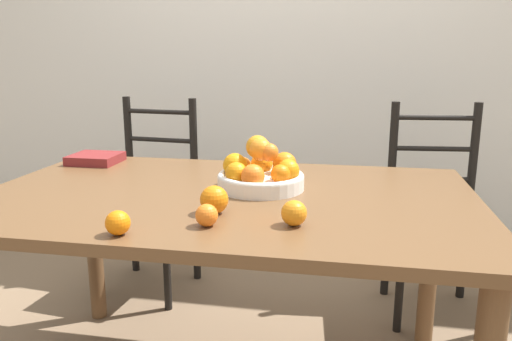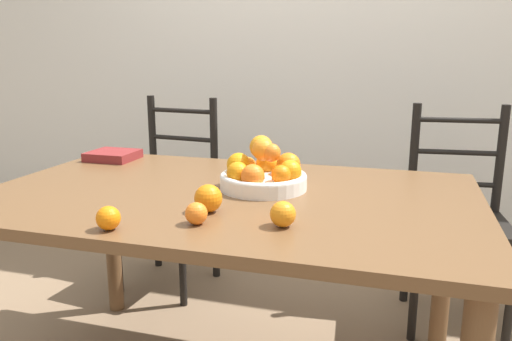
{
  "view_description": "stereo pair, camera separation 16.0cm",
  "coord_description": "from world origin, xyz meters",
  "px_view_note": "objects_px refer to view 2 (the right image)",
  "views": [
    {
      "loc": [
        0.39,
        -1.55,
        1.21
      ],
      "look_at": [
        0.1,
        -0.01,
        0.84
      ],
      "focal_mm": 35.0,
      "sensor_mm": 36.0,
      "label": 1
    },
    {
      "loc": [
        0.54,
        -1.51,
        1.21
      ],
      "look_at": [
        0.1,
        -0.01,
        0.84
      ],
      "focal_mm": 35.0,
      "sensor_mm": 36.0,
      "label": 2
    }
  ],
  "objects_px": {
    "book_stack": "(113,155)",
    "orange_loose_0": "(196,213)",
    "orange_loose_1": "(208,198)",
    "chair_left": "(171,197)",
    "chair_right": "(457,222)",
    "orange_loose_2": "(283,214)",
    "fruit_bowl": "(263,173)",
    "orange_loose_3": "(108,218)"
  },
  "relations": [
    {
      "from": "orange_loose_2",
      "to": "chair_right",
      "type": "xyz_separation_m",
      "value": [
        0.55,
        1.07,
        -0.32
      ]
    },
    {
      "from": "orange_loose_1",
      "to": "orange_loose_0",
      "type": "bearing_deg",
      "value": -85.19
    },
    {
      "from": "chair_left",
      "to": "chair_right",
      "type": "bearing_deg",
      "value": 5.67
    },
    {
      "from": "book_stack",
      "to": "chair_left",
      "type": "bearing_deg",
      "value": 82.87
    },
    {
      "from": "fruit_bowl",
      "to": "orange_loose_0",
      "type": "xyz_separation_m",
      "value": [
        -0.07,
        -0.4,
        -0.02
      ]
    },
    {
      "from": "fruit_bowl",
      "to": "orange_loose_3",
      "type": "relative_size",
      "value": 4.62
    },
    {
      "from": "orange_loose_3",
      "to": "chair_left",
      "type": "height_order",
      "value": "chair_left"
    },
    {
      "from": "orange_loose_3",
      "to": "book_stack",
      "type": "relative_size",
      "value": 0.33
    },
    {
      "from": "fruit_bowl",
      "to": "orange_loose_1",
      "type": "relative_size",
      "value": 3.6
    },
    {
      "from": "orange_loose_2",
      "to": "book_stack",
      "type": "xyz_separation_m",
      "value": [
        -0.91,
        0.63,
        -0.02
      ]
    },
    {
      "from": "book_stack",
      "to": "chair_right",
      "type": "bearing_deg",
      "value": 16.46
    },
    {
      "from": "orange_loose_2",
      "to": "chair_left",
      "type": "xyz_separation_m",
      "value": [
        -0.86,
        1.07,
        -0.32
      ]
    },
    {
      "from": "orange_loose_1",
      "to": "book_stack",
      "type": "height_order",
      "value": "orange_loose_1"
    },
    {
      "from": "orange_loose_2",
      "to": "chair_left",
      "type": "height_order",
      "value": "chair_left"
    },
    {
      "from": "book_stack",
      "to": "orange_loose_0",
      "type": "bearing_deg",
      "value": -44.91
    },
    {
      "from": "chair_left",
      "to": "book_stack",
      "type": "relative_size",
      "value": 5.06
    },
    {
      "from": "book_stack",
      "to": "orange_loose_1",
      "type": "bearing_deg",
      "value": -40.26
    },
    {
      "from": "orange_loose_0",
      "to": "book_stack",
      "type": "distance_m",
      "value": 0.97
    },
    {
      "from": "orange_loose_2",
      "to": "orange_loose_3",
      "type": "height_order",
      "value": "orange_loose_2"
    },
    {
      "from": "fruit_bowl",
      "to": "chair_left",
      "type": "relative_size",
      "value": 0.3
    },
    {
      "from": "orange_loose_1",
      "to": "chair_right",
      "type": "xyz_separation_m",
      "value": [
        0.79,
        1.0,
        -0.33
      ]
    },
    {
      "from": "orange_loose_1",
      "to": "book_stack",
      "type": "bearing_deg",
      "value": 139.74
    },
    {
      "from": "fruit_bowl",
      "to": "orange_loose_3",
      "type": "xyz_separation_m",
      "value": [
        -0.28,
        -0.51,
        -0.02
      ]
    },
    {
      "from": "orange_loose_1",
      "to": "chair_left",
      "type": "height_order",
      "value": "chair_left"
    },
    {
      "from": "orange_loose_0",
      "to": "orange_loose_1",
      "type": "relative_size",
      "value": 0.74
    },
    {
      "from": "chair_left",
      "to": "orange_loose_3",
      "type": "bearing_deg",
      "value": -65.05
    },
    {
      "from": "orange_loose_0",
      "to": "chair_right",
      "type": "bearing_deg",
      "value": 54.99
    },
    {
      "from": "orange_loose_2",
      "to": "chair_right",
      "type": "bearing_deg",
      "value": 62.63
    },
    {
      "from": "chair_left",
      "to": "chair_right",
      "type": "height_order",
      "value": "same"
    },
    {
      "from": "chair_left",
      "to": "book_stack",
      "type": "xyz_separation_m",
      "value": [
        -0.05,
        -0.43,
        0.31
      ]
    },
    {
      "from": "fruit_bowl",
      "to": "orange_loose_0",
      "type": "relative_size",
      "value": 4.84
    },
    {
      "from": "fruit_bowl",
      "to": "chair_right",
      "type": "bearing_deg",
      "value": 45.14
    },
    {
      "from": "chair_right",
      "to": "chair_left",
      "type": "bearing_deg",
      "value": 174.61
    },
    {
      "from": "fruit_bowl",
      "to": "chair_right",
      "type": "relative_size",
      "value": 0.3
    },
    {
      "from": "orange_loose_0",
      "to": "orange_loose_3",
      "type": "height_order",
      "value": "orange_loose_3"
    },
    {
      "from": "orange_loose_0",
      "to": "chair_left",
      "type": "bearing_deg",
      "value": 119.47
    },
    {
      "from": "fruit_bowl",
      "to": "orange_loose_0",
      "type": "height_order",
      "value": "fruit_bowl"
    },
    {
      "from": "orange_loose_0",
      "to": "orange_loose_2",
      "type": "bearing_deg",
      "value": 11.8
    },
    {
      "from": "chair_left",
      "to": "chair_right",
      "type": "relative_size",
      "value": 1.0
    },
    {
      "from": "orange_loose_2",
      "to": "fruit_bowl",
      "type": "bearing_deg",
      "value": 113.32
    },
    {
      "from": "orange_loose_2",
      "to": "orange_loose_3",
      "type": "relative_size",
      "value": 1.09
    },
    {
      "from": "orange_loose_0",
      "to": "orange_loose_2",
      "type": "distance_m",
      "value": 0.23
    }
  ]
}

